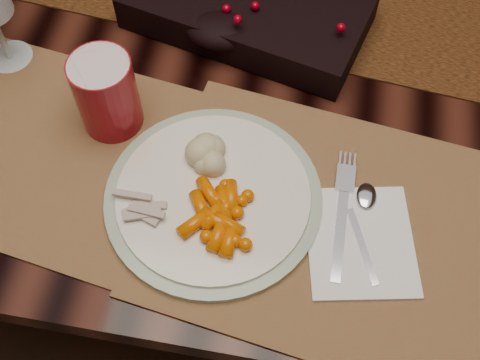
% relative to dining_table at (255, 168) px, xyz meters
% --- Properties ---
extents(floor, '(5.00, 5.00, 0.00)m').
position_rel_dining_table_xyz_m(floor, '(0.00, 0.00, -0.38)').
color(floor, black).
rests_on(floor, ground).
extents(dining_table, '(1.80, 1.00, 0.75)m').
position_rel_dining_table_xyz_m(dining_table, '(0.00, 0.00, 0.00)').
color(dining_table, black).
rests_on(dining_table, floor).
extents(centerpiece, '(0.42, 0.29, 0.08)m').
position_rel_dining_table_xyz_m(centerpiece, '(-0.03, 0.05, 0.42)').
color(centerpiece, black).
rests_on(centerpiece, table_runner).
extents(placemat_main, '(0.55, 0.44, 0.00)m').
position_rel_dining_table_xyz_m(placemat_main, '(0.16, -0.31, 0.38)').
color(placemat_main, brown).
rests_on(placemat_main, dining_table).
extents(placemat_second, '(0.51, 0.41, 0.00)m').
position_rel_dining_table_xyz_m(placemat_second, '(-0.28, -0.25, 0.38)').
color(placemat_second, brown).
rests_on(placemat_second, dining_table).
extents(dinner_plate, '(0.33, 0.33, 0.02)m').
position_rel_dining_table_xyz_m(dinner_plate, '(-0.02, -0.30, 0.39)').
color(dinner_plate, white).
rests_on(dinner_plate, placemat_main).
extents(baby_carrots, '(0.11, 0.09, 0.02)m').
position_rel_dining_table_xyz_m(baby_carrots, '(0.01, -0.33, 0.40)').
color(baby_carrots, '#D55800').
rests_on(baby_carrots, dinner_plate).
extents(mashed_potatoes, '(0.09, 0.09, 0.04)m').
position_rel_dining_table_xyz_m(mashed_potatoes, '(-0.04, -0.24, 0.41)').
color(mashed_potatoes, '#E3D684').
rests_on(mashed_potatoes, dinner_plate).
extents(turkey_shreds, '(0.07, 0.06, 0.02)m').
position_rel_dining_table_xyz_m(turkey_shreds, '(-0.11, -0.33, 0.40)').
color(turkey_shreds, beige).
rests_on(turkey_shreds, dinner_plate).
extents(napkin, '(0.17, 0.19, 0.01)m').
position_rel_dining_table_xyz_m(napkin, '(0.19, -0.33, 0.38)').
color(napkin, white).
rests_on(napkin, placemat_main).
extents(fork, '(0.03, 0.18, 0.00)m').
position_rel_dining_table_xyz_m(fork, '(0.16, -0.30, 0.39)').
color(fork, '#A5A7BA').
rests_on(fork, napkin).
extents(spoon, '(0.08, 0.14, 0.00)m').
position_rel_dining_table_xyz_m(spoon, '(0.19, -0.31, 0.39)').
color(spoon, silver).
rests_on(spoon, napkin).
extents(red_cup, '(0.09, 0.09, 0.12)m').
position_rel_dining_table_xyz_m(red_cup, '(-0.19, -0.19, 0.44)').
color(red_cup, maroon).
rests_on(red_cup, placemat_main).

